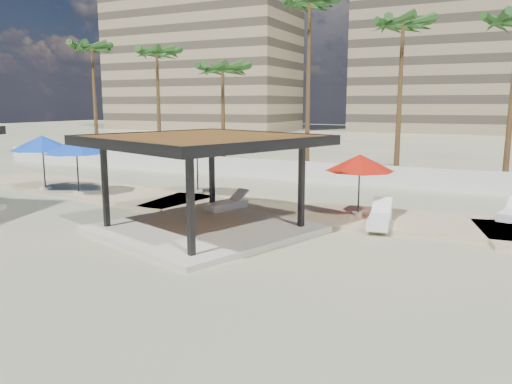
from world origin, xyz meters
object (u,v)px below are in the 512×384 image
Objects in this scene: umbrella_c at (360,163)px; lounger_a at (227,205)px; lounger_b at (380,219)px; umbrella_a at (42,143)px; lounger_d at (511,214)px; pavilion_central at (203,175)px.

umbrella_c is 1.66× the size of lounger_a.
umbrella_c reaches higher than lounger_b.
umbrella_a is 11.51m from lounger_a.
umbrella_c is 6.30m from lounger_d.
pavilion_central is at bearing 136.10° from lounger_d.
umbrella_c is at bearing 123.03° from lounger_d.
lounger_d is (11.03, 3.40, -0.01)m from lounger_a.
umbrella_a reaches higher than lounger_b.
lounger_a is at bearing 120.66° from lounger_d.
pavilion_central is 2.49× the size of umbrella_c.
lounger_d is (5.64, 2.00, -1.96)m from umbrella_c.
pavilion_central is at bearing -15.56° from umbrella_a.
pavilion_central is 3.69m from lounger_a.
lounger_b is at bearing -71.38° from lounger_a.
lounger_a is at bearing -1.06° from umbrella_a.
umbrella_a reaches higher than umbrella_c.
lounger_b is (17.85, -0.20, -2.25)m from umbrella_a.
lounger_a is 6.57m from lounger_b.
pavilion_central is at bearing -135.36° from umbrella_c.
lounger_d is (22.30, 3.19, -2.28)m from umbrella_a.
lounger_a is 0.90× the size of lounger_b.
pavilion_central reaches higher than lounger_b.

